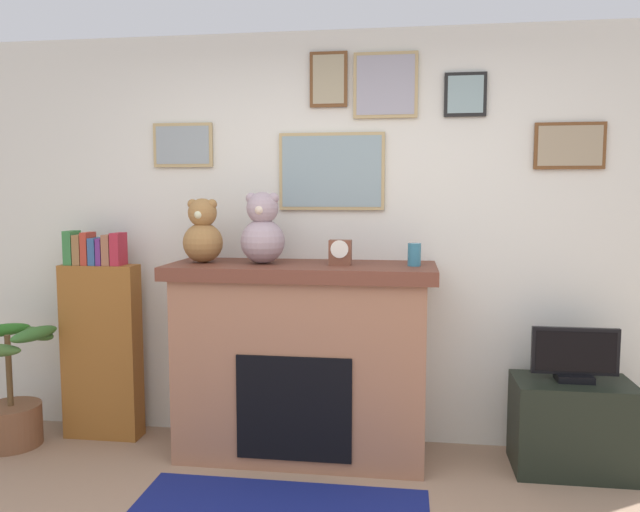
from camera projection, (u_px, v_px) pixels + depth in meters
back_wall at (344, 238)px, 3.95m from camera, size 5.20×0.15×2.60m
fireplace at (302, 359)px, 3.72m from camera, size 1.59×0.62×1.17m
bookshelf at (101, 342)px, 3.98m from camera, size 0.50×0.16×1.36m
potted_plant at (10, 399)px, 3.86m from camera, size 0.62×0.60×0.78m
tv_stand at (572, 426)px, 3.51m from camera, size 0.66×0.40×0.53m
television at (575, 357)px, 3.47m from camera, size 0.48×0.14×0.31m
candle_jar at (414, 255)px, 3.54m from camera, size 0.08×0.08×0.13m
mantel_clock at (340, 252)px, 3.60m from camera, size 0.13×0.10×0.15m
teddy_bear_tan at (203, 234)px, 3.71m from camera, size 0.24×0.24×0.39m
teddy_bear_cream at (263, 231)px, 3.66m from camera, size 0.27×0.27×0.43m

